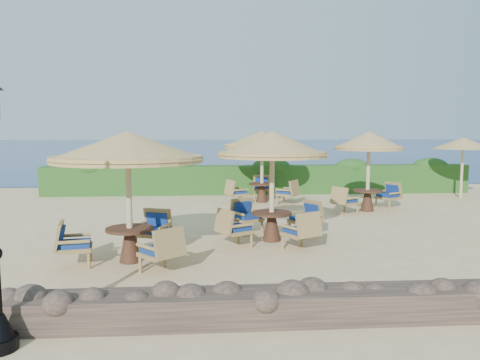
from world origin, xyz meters
TOP-DOWN VIEW (x-y plane):
  - ground at (0.00, 0.00)m, footprint 120.00×120.00m
  - sea at (0.00, 70.00)m, footprint 160.00×160.00m
  - hedge at (0.00, 7.20)m, footprint 18.00×0.90m
  - stone_wall at (0.00, -6.20)m, footprint 15.00×0.65m
  - extra_parasol at (7.80, 5.20)m, footprint 2.30×2.30m
  - cafe_set_0 at (-3.82, -3.01)m, footprint 3.04×3.04m
  - cafe_set_1 at (-0.69, -1.39)m, footprint 2.79×2.79m
  - cafe_set_3 at (-0.18, 4.85)m, footprint 2.86×2.86m
  - cafe_set_4 at (3.09, 2.61)m, footprint 2.77×2.24m

SIDE VIEW (x-z plane):
  - ground at x=0.00m, z-range 0.00..0.00m
  - sea at x=0.00m, z-range 0.00..0.00m
  - stone_wall at x=0.00m, z-range 0.00..0.44m
  - hedge at x=0.00m, z-range 0.00..1.20m
  - cafe_set_1 at x=-0.69m, z-range 0.45..3.10m
  - cafe_set_4 at x=3.09m, z-range 0.55..3.21m
  - cafe_set_3 at x=-0.18m, z-range 0.60..3.25m
  - cafe_set_0 at x=-3.82m, z-range 0.63..3.29m
  - extra_parasol at x=7.80m, z-range 0.97..3.37m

